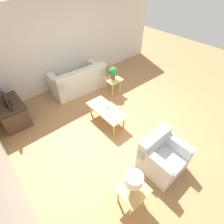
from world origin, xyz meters
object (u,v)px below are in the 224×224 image
at_px(coffee_table, 107,111).
at_px(television, 2,94).
at_px(armchair, 162,157).
at_px(table_lamp, 134,180).
at_px(sofa, 79,81).
at_px(side_table_plant, 113,81).
at_px(side_table_lamp, 132,191).
at_px(tv_stand_chest, 12,112).
at_px(potted_plant, 113,72).

relative_size(coffee_table, television, 1.40).
bearing_deg(armchair, table_lamp, -173.25).
xyz_separation_m(sofa, armchair, (-3.64, 0.27, -0.00)).
relative_size(side_table_plant, television, 0.63).
bearing_deg(side_table_lamp, armchair, -82.79).
bearing_deg(armchair, tv_stand_chest, 118.43).
bearing_deg(side_table_lamp, potted_plant, -35.54).
distance_m(armchair, side_table_lamp, 1.05).
relative_size(coffee_table, side_table_lamp, 2.20).
relative_size(tv_stand_chest, television, 1.24).
height_order(armchair, tv_stand_chest, armchair).
height_order(sofa, side_table_lamp, sofa).
xyz_separation_m(side_table_lamp, tv_stand_chest, (3.64, 0.91, -0.12)).
xyz_separation_m(side_table_lamp, potted_plant, (2.88, -2.06, 0.33)).
bearing_deg(table_lamp, potted_plant, -35.54).
height_order(armchair, coffee_table, armchair).
bearing_deg(television, side_table_lamp, -165.96).
distance_m(armchair, tv_stand_chest, 4.01).
bearing_deg(table_lamp, coffee_table, -27.75).
relative_size(sofa, tv_stand_chest, 1.71).
relative_size(armchair, tv_stand_chest, 0.80).
bearing_deg(tv_stand_chest, armchair, -151.11).
xyz_separation_m(coffee_table, side_table_lamp, (-1.96, 1.03, 0.06)).
relative_size(coffee_table, side_table_plant, 2.20).
xyz_separation_m(potted_plant, table_lamp, (-2.88, 2.06, 0.06)).
height_order(coffee_table, potted_plant, potted_plant).
height_order(coffee_table, table_lamp, table_lamp).
relative_size(coffee_table, table_lamp, 2.77).
bearing_deg(television, coffee_table, -130.93).
bearing_deg(side_table_plant, side_table_lamp, 144.46).
bearing_deg(side_table_plant, potted_plant, 90.00).
distance_m(coffee_table, side_table_lamp, 2.21).
bearing_deg(coffee_table, side_table_lamp, 152.25).
distance_m(armchair, coffee_table, 1.83).
bearing_deg(television, armchair, -151.05).
height_order(armchair, table_lamp, table_lamp).
height_order(sofa, armchair, sofa).
bearing_deg(sofa, television, 6.14).
xyz_separation_m(sofa, table_lamp, (-3.77, 1.31, 0.51)).
height_order(coffee_table, side_table_lamp, side_table_lamp).
xyz_separation_m(side_table_plant, potted_plant, (0.00, 0.00, 0.33)).
distance_m(sofa, tv_stand_chest, 2.22).
xyz_separation_m(armchair, side_table_lamp, (-0.13, 1.03, 0.12)).
relative_size(armchair, potted_plant, 2.06).
xyz_separation_m(armchair, side_table_plant, (2.75, -1.03, 0.12)).
bearing_deg(sofa, side_table_lamp, 73.78).
relative_size(armchair, coffee_table, 0.71).
height_order(side_table_lamp, potted_plant, potted_plant).
xyz_separation_m(sofa, side_table_lamp, (-3.77, 1.31, 0.12)).
bearing_deg(table_lamp, tv_stand_chest, 13.97).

